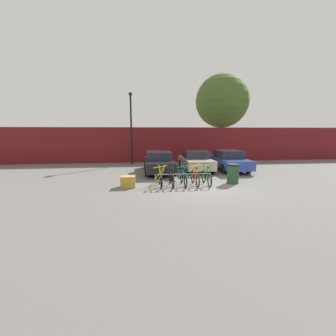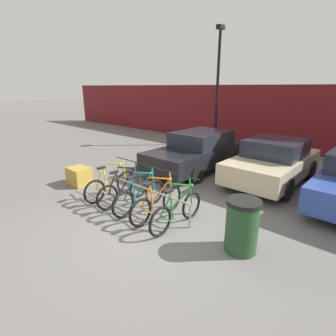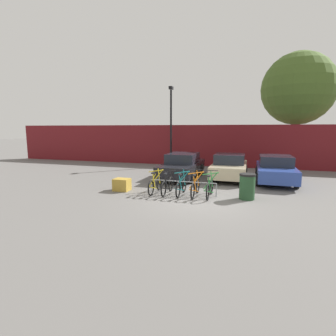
{
  "view_description": "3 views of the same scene",
  "coord_description": "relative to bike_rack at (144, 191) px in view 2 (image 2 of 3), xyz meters",
  "views": [
    {
      "loc": [
        -2.93,
        -10.43,
        2.71
      ],
      "look_at": [
        -1.46,
        1.66,
        0.72
      ],
      "focal_mm": 24.0,
      "sensor_mm": 36.0,
      "label": 1
    },
    {
      "loc": [
        3.71,
        -3.46,
        2.97
      ],
      "look_at": [
        -1.11,
        1.91,
        0.72
      ],
      "focal_mm": 28.0,
      "sensor_mm": 36.0,
      "label": 2
    },
    {
      "loc": [
        1.89,
        -9.99,
        2.8
      ],
      "look_at": [
        -1.87,
        2.01,
        0.9
      ],
      "focal_mm": 28.0,
      "sensor_mm": 36.0,
      "label": 3
    }
  ],
  "objects": [
    {
      "name": "ground_plane",
      "position": [
        0.8,
        -0.68,
        -0.47
      ],
      "size": [
        120.0,
        120.0,
        0.0
      ],
      "primitive_type": "plane",
      "color": "#605E5B"
    },
    {
      "name": "hoarding_wall",
      "position": [
        0.8,
        8.82,
        1.06
      ],
      "size": [
        36.0,
        0.16,
        3.06
      ],
      "primitive_type": "cube",
      "color": "maroon",
      "rests_on": "ground"
    },
    {
      "name": "bike_rack",
      "position": [
        0.0,
        0.0,
        0.0
      ],
      "size": [
        2.92,
        0.04,
        0.57
      ],
      "color": "gray",
      "rests_on": "ground"
    },
    {
      "name": "bicycle_yellow",
      "position": [
        -1.19,
        -0.15,
        -0.1
      ],
      "size": [
        0.68,
        1.71,
        1.05
      ],
      "rotation": [
        0.0,
        0.0,
        0.04
      ],
      "color": "black",
      "rests_on": "ground"
    },
    {
      "name": "bicycle_black",
      "position": [
        -0.63,
        -0.15,
        -0.1
      ],
      "size": [
        0.68,
        1.71,
        1.05
      ],
      "rotation": [
        0.0,
        0.0,
        0.07
      ],
      "color": "black",
      "rests_on": "ground"
    },
    {
      "name": "bicycle_teal",
      "position": [
        -0.02,
        -0.15,
        -0.1
      ],
      "size": [
        0.68,
        1.71,
        1.05
      ],
      "rotation": [
        0.0,
        0.0,
        0.05
      ],
      "color": "black",
      "rests_on": "ground"
    },
    {
      "name": "bicycle_orange",
      "position": [
        0.59,
        -0.15,
        -0.1
      ],
      "size": [
        0.68,
        1.71,
        1.05
      ],
      "rotation": [
        0.0,
        0.0,
        -0.03
      ],
      "color": "black",
      "rests_on": "ground"
    },
    {
      "name": "bicycle_green",
      "position": [
        1.19,
        -0.15,
        -0.1
      ],
      "size": [
        0.68,
        1.71,
        1.05
      ],
      "rotation": [
        0.0,
        0.0,
        -0.0
      ],
      "color": "black",
      "rests_on": "ground"
    },
    {
      "name": "car_black",
      "position": [
        -0.96,
        3.72,
        0.22
      ],
      "size": [
        1.91,
        4.58,
        1.4
      ],
      "color": "black",
      "rests_on": "ground"
    },
    {
      "name": "car_beige",
      "position": [
        1.64,
        4.08,
        0.22
      ],
      "size": [
        1.91,
        3.92,
        1.4
      ],
      "color": "#C1B28E",
      "rests_on": "ground"
    },
    {
      "name": "lamp_post",
      "position": [
        -2.88,
        7.82,
        2.76
      ],
      "size": [
        0.24,
        0.44,
        5.76
      ],
      "color": "black",
      "rests_on": "ground"
    },
    {
      "name": "trash_bin",
      "position": [
        2.65,
        -0.02,
        0.04
      ],
      "size": [
        0.63,
        0.63,
        1.03
      ],
      "color": "#234728",
      "rests_on": "ground"
    },
    {
      "name": "cargo_crate",
      "position": [
        -2.79,
        -0.2,
        -0.2
      ],
      "size": [
        0.7,
        0.56,
        0.55
      ],
      "primitive_type": "cube",
      "color": "#B28C33",
      "rests_on": "ground"
    }
  ]
}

